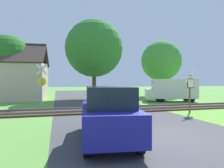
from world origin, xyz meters
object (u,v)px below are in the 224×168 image
Objects in this scene: parked_car at (108,114)px; crossing_sign_far at (42,82)px; house at (10,80)px; mail_truck at (172,89)px; tree_center at (94,49)px; tree_left at (8,59)px; tree_far at (161,61)px; stop_sign_near at (190,87)px.

crossing_sign_far is at bearing 113.79° from parked_car.
house is 17.25m from mail_truck.
tree_center reaches higher than tree_left.
tree_left is (-9.40, 1.39, -1.30)m from tree_center.
tree_far reaches higher than house.
mail_truck is 1.25× the size of parked_car.
tree_center is (-10.28, -2.84, 0.83)m from tree_far.
stop_sign_near is 0.39× the size of tree_left.
tree_center is 2.19× the size of parked_car.
stop_sign_near reaches higher than mail_truck.
house is at bearing 173.98° from tree_center.
house reaches higher than parked_car.
crossing_sign_far is 0.79× the size of parked_car.
tree_left is 19.54m from parked_car.
tree_center is (5.28, 7.19, 3.92)m from crossing_sign_far.
tree_left reaches higher than stop_sign_near.
mail_truck is (6.94, -5.32, -4.62)m from tree_center.
tree_center is at bearing 68.86° from crossing_sign_far.
tree_left is at bearing 130.80° from crossing_sign_far.
tree_center is (9.11, -0.96, 3.70)m from house.
stop_sign_near reaches higher than parked_car.
tree_far is (19.39, 1.88, 2.87)m from house.
house reaches higher than stop_sign_near.
house reaches higher than mail_truck.
crossing_sign_far is 9.87m from tree_left.
house reaches higher than crossing_sign_far.
crossing_sign_far is at bearing -41.10° from stop_sign_near.
stop_sign_near is at bearing -45.67° from tree_left.
tree_far reaches higher than stop_sign_near.
parked_car is at bearing -69.22° from tree_left.
stop_sign_near is 0.30× the size of tree_center.
house is 9.88m from tree_center.
tree_far reaches higher than parked_car.
stop_sign_near is at bearing -40.80° from house.
tree_center is at bearing -8.39° from tree_left.
parked_car is (-12.87, -19.40, -4.13)m from tree_far.
parked_car is (6.81, -17.95, -3.66)m from tree_left.
stop_sign_near is 10.40m from crossing_sign_far.
mail_truck is (-3.34, -8.16, -3.79)m from tree_far.
tree_left is at bearing 85.74° from mail_truck.
stop_sign_near is 19.18m from tree_left.
house is at bearing 118.19° from parked_car.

